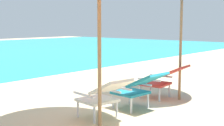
{
  "coord_description": "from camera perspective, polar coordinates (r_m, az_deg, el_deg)",
  "views": [
    {
      "loc": [
        -4.31,
        -3.27,
        1.46
      ],
      "look_at": [
        0.0,
        0.43,
        0.75
      ],
      "focal_mm": 50.85,
      "sensor_mm": 36.0,
      "label": 1
    }
  ],
  "objects": [
    {
      "name": "ground_plane",
      "position": [
        8.58,
        -18.43,
        -3.04
      ],
      "size": [
        40.0,
        40.0,
        0.0
      ],
      "primitive_type": "plane",
      "color": "#CCB78E"
    },
    {
      "name": "lounge_chair_left",
      "position": [
        4.8,
        -1.39,
        -5.59
      ],
      "size": [
        0.66,
        0.94,
        0.68
      ],
      "color": "silver",
      "rests_on": "ground_plane"
    },
    {
      "name": "lounge_chair_center",
      "position": [
        5.35,
        4.77,
        -4.29
      ],
      "size": [
        0.6,
        0.91,
        0.68
      ],
      "color": "teal",
      "rests_on": "ground_plane"
    },
    {
      "name": "lounge_chair_right",
      "position": [
        6.21,
        9.18,
        -2.76
      ],
      "size": [
        0.62,
        0.92,
        0.68
      ],
      "color": "red",
      "rests_on": "ground_plane"
    }
  ]
}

